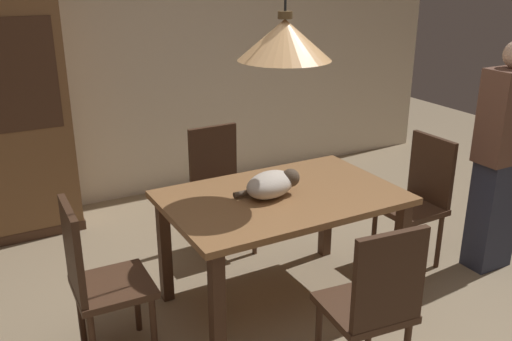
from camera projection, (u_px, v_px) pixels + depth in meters
back_wall at (140, 36)px, 4.90m from camera, size 6.40×0.10×2.90m
dining_table at (282, 210)px, 3.40m from camera, size 1.40×0.90×0.75m
chair_far_back at (220, 184)px, 4.17m from camera, size 0.41×0.41×0.93m
chair_right_side at (418, 196)px, 3.96m from camera, size 0.41×0.41×0.93m
chair_near_front at (374, 302)px, 2.72m from camera, size 0.44×0.44×0.93m
chair_left_side at (97, 277)px, 2.94m from camera, size 0.41×0.41×0.93m
cat_sleeping at (272, 184)px, 3.32m from camera, size 0.41×0.32×0.16m
pendant_lamp at (285, 39)px, 3.05m from camera, size 0.52×0.52×1.30m
person_standing at (501, 160)px, 3.80m from camera, size 0.36×0.22×1.60m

